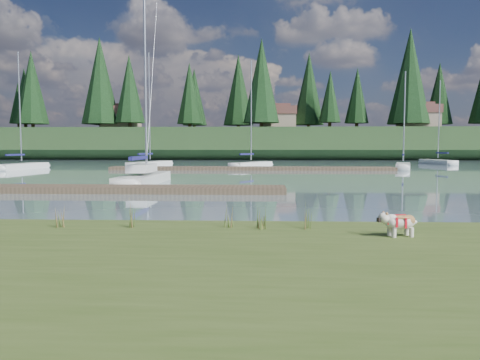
{
  "coord_description": "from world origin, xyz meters",
  "views": [
    {
      "loc": [
        2.8,
        -13.02,
        2.21
      ],
      "look_at": [
        2.26,
        -0.5,
        1.3
      ],
      "focal_mm": 35.0,
      "sensor_mm": 36.0,
      "label": 1
    }
  ],
  "objects": [
    {
      "name": "sailboat_bg_2",
      "position": [
        2.2,
        35.44,
        0.33
      ],
      "size": [
        4.86,
        6.96,
        10.94
      ],
      "rotation": [
        0.0,
        0.0,
        1.04
      ],
      "color": "silver",
      "rests_on": "ground"
    },
    {
      "name": "house_2",
      "position": [
        30.0,
        69.0,
        7.31
      ],
      "size": [
        6.3,
        5.3,
        4.65
      ],
      "color": "gray",
      "rests_on": "ridge"
    },
    {
      "name": "conifer_5",
      "position": [
        15.0,
        70.0,
        10.83
      ],
      "size": [
        3.96,
        3.96,
        10.35
      ],
      "color": "#382619",
      "rests_on": "ridge"
    },
    {
      "name": "sailboat_bg_0",
      "position": [
        -19.74,
        31.03,
        0.32
      ],
      "size": [
        2.37,
        7.77,
        11.12
      ],
      "rotation": [
        0.0,
        0.0,
        1.46
      ],
      "color": "silver",
      "rests_on": "ground"
    },
    {
      "name": "conifer_3",
      "position": [
        -10.0,
        72.0,
        11.74
      ],
      "size": [
        4.84,
        4.84,
        12.25
      ],
      "color": "#382619",
      "rests_on": "ridge"
    },
    {
      "name": "ridge",
      "position": [
        0.0,
        73.0,
        2.5
      ],
      "size": [
        200.0,
        20.0,
        5.0
      ],
      "primitive_type": "cube",
      "color": "#1D3419",
      "rests_on": "ground"
    },
    {
      "name": "conifer_4",
      "position": [
        3.0,
        66.0,
        13.09
      ],
      "size": [
        6.16,
        6.16,
        15.1
      ],
      "color": "#382619",
      "rests_on": "ridge"
    },
    {
      "name": "weed_3",
      "position": [
        -1.78,
        -2.59,
        0.6
      ],
      "size": [
        0.17,
        0.14,
        0.6
      ],
      "color": "#475B23",
      "rests_on": "bank"
    },
    {
      "name": "weed_4",
      "position": [
        2.88,
        -2.66,
        0.52
      ],
      "size": [
        0.17,
        0.14,
        0.4
      ],
      "color": "#475B23",
      "rests_on": "bank"
    },
    {
      "name": "conifer_1",
      "position": [
        -40.0,
        71.0,
        11.28
      ],
      "size": [
        4.4,
        4.4,
        11.3
      ],
      "color": "#382619",
      "rests_on": "ridge"
    },
    {
      "name": "house_1",
      "position": [
        6.0,
        71.0,
        7.31
      ],
      "size": [
        6.3,
        5.3,
        4.65
      ],
      "color": "gray",
      "rests_on": "ridge"
    },
    {
      "name": "conifer_2",
      "position": [
        -25.0,
        68.0,
        13.54
      ],
      "size": [
        6.6,
        6.6,
        16.05
      ],
      "color": "#382619",
      "rests_on": "ridge"
    },
    {
      "name": "sailboat_bg_5",
      "position": [
        24.12,
        44.88,
        0.32
      ],
      "size": [
        2.7,
        7.15,
        10.13
      ],
      "rotation": [
        0.0,
        0.0,
        1.76
      ],
      "color": "silver",
      "rests_on": "ground"
    },
    {
      "name": "weed_5",
      "position": [
        3.87,
        -2.56,
        0.62
      ],
      "size": [
        0.17,
        0.14,
        0.64
      ],
      "color": "#475B23",
      "rests_on": "bank"
    },
    {
      "name": "ground",
      "position": [
        0.0,
        30.0,
        0.0
      ],
      "size": [
        200.0,
        200.0,
        0.0
      ],
      "primitive_type": "plane",
      "color": "#819CA8",
      "rests_on": "ground"
    },
    {
      "name": "house_0",
      "position": [
        -22.0,
        70.0,
        7.31
      ],
      "size": [
        6.3,
        5.3,
        4.65
      ],
      "color": "gray",
      "rests_on": "ridge"
    },
    {
      "name": "bank",
      "position": [
        0.0,
        -6.0,
        0.17
      ],
      "size": [
        60.0,
        9.0,
        0.35
      ],
      "primitive_type": "cube",
      "color": "#3F5120",
      "rests_on": "ground"
    },
    {
      "name": "sailboat_bg_1",
      "position": [
        -8.68,
        36.88,
        0.33
      ],
      "size": [
        3.8,
        8.24,
        12.1
      ],
      "rotation": [
        0.0,
        0.0,
        1.29
      ],
      "color": "silver",
      "rests_on": "ground"
    },
    {
      "name": "sailboat_main",
      "position": [
        -3.96,
        14.48,
        0.42
      ],
      "size": [
        1.71,
        8.33,
        12.02
      ],
      "rotation": [
        0.0,
        0.0,
        1.56
      ],
      "color": "silver",
      "rests_on": "ground"
    },
    {
      "name": "weed_1",
      "position": [
        2.1,
        -2.49,
        0.6
      ],
      "size": [
        0.17,
        0.14,
        0.59
      ],
      "color": "#475B23",
      "rests_on": "bank"
    },
    {
      "name": "bulldog",
      "position": [
        5.67,
        -3.36,
        0.67
      ],
      "size": [
        0.86,
        0.45,
        0.51
      ],
      "rotation": [
        0.0,
        0.0,
        3.35
      ],
      "color": "silver",
      "rests_on": "bank"
    },
    {
      "name": "dock_near",
      "position": [
        -4.0,
        9.0,
        0.15
      ],
      "size": [
        16.0,
        2.0,
        0.3
      ],
      "primitive_type": "cube",
      "color": "#4C3D2C",
      "rests_on": "ground"
    },
    {
      "name": "conifer_6",
      "position": [
        28.0,
        68.0,
        13.99
      ],
      "size": [
        7.04,
        7.04,
        17.0
      ],
      "color": "#382619",
      "rests_on": "ridge"
    },
    {
      "name": "sailboat_bg_4",
      "position": [
        16.68,
        32.93,
        0.33
      ],
      "size": [
        3.0,
        6.33,
        9.4
      ],
      "rotation": [
        0.0,
        0.0,
        1.27
      ],
      "color": "silver",
      "rests_on": "ground"
    },
    {
      "name": "weed_2",
      "position": [
        2.84,
        -2.59,
        0.58
      ],
      "size": [
        0.17,
        0.14,
        0.56
      ],
      "color": "#475B23",
      "rests_on": "bank"
    },
    {
      "name": "mud_lip",
      "position": [
        0.0,
        -1.6,
        0.07
      ],
      "size": [
        60.0,
        0.5,
        0.14
      ],
      "primitive_type": "cube",
      "color": "#33281C",
      "rests_on": "ground"
    },
    {
      "name": "weed_0",
      "position": [
        -0.14,
        -2.55,
        0.63
      ],
      "size": [
        0.17,
        0.14,
        0.66
      ],
      "color": "#475B23",
      "rests_on": "bank"
    },
    {
      "name": "dock_far",
      "position": [
        2.0,
        30.0,
        0.15
      ],
      "size": [
        26.0,
        2.2,
        0.3
      ],
      "primitive_type": "cube",
      "color": "#4C3D2C",
      "rests_on": "ground"
    }
  ]
}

